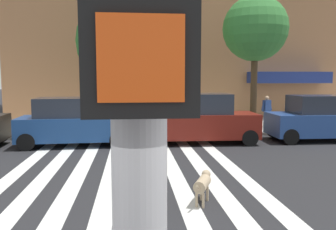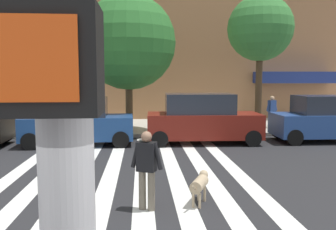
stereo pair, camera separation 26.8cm
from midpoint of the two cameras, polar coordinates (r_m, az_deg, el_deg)
ground_plane at (r=9.15m, az=-3.55°, el=-11.15°), size 160.00×160.00×0.00m
sidewalk_far at (r=18.87m, az=-4.02°, el=-1.96°), size 80.00×6.00×0.15m
crosswalk_stripes at (r=9.15m, az=-6.16°, el=-11.14°), size 6.75×13.30×0.01m
parked_car_behind_first at (r=14.48m, az=-14.16°, el=-1.11°), size 4.42×2.06×1.93m
parked_car_third_in_line at (r=14.51m, az=6.19°, el=-0.70°), size 4.71×2.07×2.07m
parked_car_fourth_in_line at (r=16.38m, az=24.99°, el=-0.72°), size 4.57×2.08×1.97m
street_tree_nearest at (r=16.72m, az=-6.05°, el=11.76°), size 4.46×4.46×6.47m
street_tree_middle at (r=18.22m, az=15.34°, el=13.48°), size 3.23×3.23×6.62m
pedestrian_dog_walker at (r=7.14m, az=-2.45°, el=-8.36°), size 0.68×0.37×1.64m
dog_on_leash at (r=7.66m, az=6.28°, el=-11.13°), size 0.54×1.00×0.65m
pedestrian_bystander at (r=18.77m, az=17.09°, el=0.82°), size 0.69×0.36×1.64m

